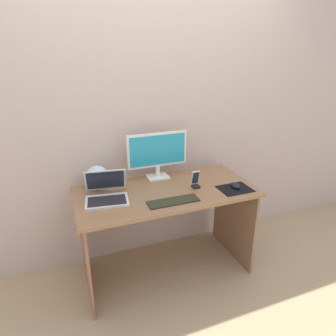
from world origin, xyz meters
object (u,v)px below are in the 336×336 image
laptop (106,194)px  fishbowl (97,177)px  mouse (235,185)px  phone_in_dock (195,182)px  keyboard_external (173,201)px  monitor (158,153)px

laptop → fishbowl: size_ratio=1.87×
mouse → phone_in_dock: (-0.29, 0.13, 0.03)m
laptop → keyboard_external: 0.48m
keyboard_external → mouse: (0.54, 0.04, 0.02)m
laptop → phone_in_dock: 0.69m
mouse → phone_in_dock: phone_in_dock is taller
fishbowl → phone_in_dock: bearing=-21.1°
phone_in_dock → fishbowl: bearing=158.9°
fishbowl → phone_in_dock: (0.71, -0.28, -0.04)m
fishbowl → mouse: 1.08m
fishbowl → phone_in_dock: 0.77m
phone_in_dock → laptop: bearing=175.9°
keyboard_external → phone_in_dock: bearing=33.5°
keyboard_external → phone_in_dock: 0.31m
laptop → keyboard_external: (0.43, -0.21, -0.04)m
monitor → mouse: (0.50, -0.42, -0.20)m
monitor → phone_in_dock: monitor is taller
fishbowl → mouse: (1.00, -0.40, -0.07)m
phone_in_dock → mouse: bearing=-23.7°
keyboard_external → phone_in_dock: size_ratio=2.70×
mouse → phone_in_dock: size_ratio=0.72×
laptop → keyboard_external: size_ratio=0.91×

